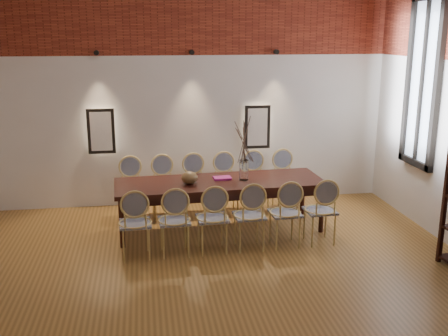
{
  "coord_description": "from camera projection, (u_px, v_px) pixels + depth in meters",
  "views": [
    {
      "loc": [
        -0.61,
        -5.18,
        2.87
      ],
      "look_at": [
        0.46,
        1.72,
        1.05
      ],
      "focal_mm": 42.0,
      "sensor_mm": 36.0,
      "label": 1
    }
  ],
  "objects": [
    {
      "name": "wall_front",
      "position": [
        324.0,
        283.0,
        1.86
      ],
      "size": [
        7.0,
        0.1,
        4.0
      ],
      "primitive_type": "cube",
      "color": "silver",
      "rests_on": "ground"
    },
    {
      "name": "window_frame",
      "position": [
        422.0,
        83.0,
        7.64
      ],
      "size": [
        0.08,
        0.9,
        2.5
      ],
      "primitive_type": "cube",
      "color": "black",
      "rests_on": "wall_right"
    },
    {
      "name": "spot_fixture_left",
      "position": [
        96.0,
        53.0,
        8.2
      ],
      "size": [
        0.08,
        0.1,
        0.08
      ],
      "primitive_type": "cylinder",
      "rotation": [
        1.57,
        0.0,
        0.0
      ],
      "color": "black",
      "rests_on": "wall_back"
    },
    {
      "name": "chair_far_d",
      "position": [
        226.0,
        184.0,
        8.52
      ],
      "size": [
        0.46,
        0.46,
        0.94
      ],
      "primitive_type": null,
      "rotation": [
        0.0,
        0.0,
        3.19
      ],
      "color": "tan",
      "rests_on": "floor"
    },
    {
      "name": "book",
      "position": [
        222.0,
        178.0,
        7.77
      ],
      "size": [
        0.27,
        0.19,
        0.03
      ],
      "primitive_type": "cube",
      "rotation": [
        0.0,
        0.0,
        0.05
      ],
      "color": "#9B2076",
      "rests_on": "dining_table"
    },
    {
      "name": "dining_table",
      "position": [
        220.0,
        205.0,
        7.76
      ],
      "size": [
        3.08,
        1.12,
        0.75
      ],
      "primitive_type": "cube",
      "rotation": [
        0.0,
        0.0,
        0.05
      ],
      "color": "black",
      "rests_on": "floor"
    },
    {
      "name": "chair_near_a",
      "position": [
        135.0,
        223.0,
        6.77
      ],
      "size": [
        0.46,
        0.46,
        0.94
      ],
      "primitive_type": null,
      "rotation": [
        0.0,
        0.0,
        0.05
      ],
      "color": "tan",
      "rests_on": "floor"
    },
    {
      "name": "niche_left",
      "position": [
        101.0,
        131.0,
        8.54
      ],
      "size": [
        0.36,
        0.06,
        0.66
      ],
      "primitive_type": "cube",
      "color": "#FFEAC6",
      "rests_on": "wall_back"
    },
    {
      "name": "chair_far_f",
      "position": [
        286.0,
        180.0,
        8.71
      ],
      "size": [
        0.46,
        0.46,
        0.94
      ],
      "primitive_type": null,
      "rotation": [
        0.0,
        0.0,
        3.19
      ],
      "color": "tan",
      "rests_on": "floor"
    },
    {
      "name": "dried_branches",
      "position": [
        244.0,
        140.0,
        7.59
      ],
      "size": [
        0.5,
        0.5,
        0.7
      ],
      "primitive_type": null,
      "color": "#463126",
      "rests_on": "vase"
    },
    {
      "name": "chair_far_a",
      "position": [
        131.0,
        189.0,
        8.23
      ],
      "size": [
        0.46,
        0.46,
        0.94
      ],
      "primitive_type": null,
      "rotation": [
        0.0,
        0.0,
        3.19
      ],
      "color": "tan",
      "rests_on": "floor"
    },
    {
      "name": "bowl",
      "position": [
        190.0,
        178.0,
        7.51
      ],
      "size": [
        0.24,
        0.24,
        0.18
      ],
      "primitive_type": "ellipsoid",
      "color": "brown",
      "rests_on": "dining_table"
    },
    {
      "name": "spot_fixture_right",
      "position": [
        276.0,
        52.0,
        8.63
      ],
      "size": [
        0.08,
        0.1,
        0.08
      ],
      "primitive_type": "cylinder",
      "rotation": [
        1.57,
        0.0,
        0.0
      ],
      "color": "black",
      "rests_on": "wall_back"
    },
    {
      "name": "floor",
      "position": [
        207.0,
        301.0,
        5.77
      ],
      "size": [
        7.0,
        7.0,
        0.02
      ],
      "primitive_type": "cube",
      "color": "olive",
      "rests_on": "ground"
    },
    {
      "name": "chair_near_c",
      "position": [
        212.0,
        218.0,
        6.96
      ],
      "size": [
        0.46,
        0.46,
        0.94
      ],
      "primitive_type": null,
      "rotation": [
        0.0,
        0.0,
        0.05
      ],
      "color": "tan",
      "rests_on": "floor"
    },
    {
      "name": "chair_far_b",
      "position": [
        164.0,
        187.0,
        8.32
      ],
      "size": [
        0.46,
        0.46,
        0.94
      ],
      "primitive_type": null,
      "rotation": [
        0.0,
        0.0,
        3.19
      ],
      "color": "tan",
      "rests_on": "floor"
    },
    {
      "name": "vase",
      "position": [
        244.0,
        170.0,
        7.7
      ],
      "size": [
        0.14,
        0.14,
        0.3
      ],
      "primitive_type": "cylinder",
      "color": "silver",
      "rests_on": "dining_table"
    },
    {
      "name": "chair_near_e",
      "position": [
        285.0,
        213.0,
        7.16
      ],
      "size": [
        0.46,
        0.46,
        0.94
      ],
      "primitive_type": null,
      "rotation": [
        0.0,
        0.0,
        0.05
      ],
      "color": "tan",
      "rests_on": "floor"
    },
    {
      "name": "chair_far_c",
      "position": [
        195.0,
        186.0,
        8.42
      ],
      "size": [
        0.46,
        0.46,
        0.94
      ],
      "primitive_type": null,
      "rotation": [
        0.0,
        0.0,
        3.19
      ],
      "color": "tan",
      "rests_on": "floor"
    },
    {
      "name": "chair_near_f",
      "position": [
        320.0,
        210.0,
        7.26
      ],
      "size": [
        0.46,
        0.46,
        0.94
      ],
      "primitive_type": null,
      "rotation": [
        0.0,
        0.0,
        0.05
      ],
      "color": "tan",
      "rests_on": "floor"
    },
    {
      "name": "chair_far_e",
      "position": [
        256.0,
        182.0,
        8.62
      ],
      "size": [
        0.46,
        0.46,
        0.94
      ],
      "primitive_type": null,
      "rotation": [
        0.0,
        0.0,
        3.19
      ],
      "color": "tan",
      "rests_on": "floor"
    },
    {
      "name": "spot_fixture_mid",
      "position": [
        192.0,
        52.0,
        8.42
      ],
      "size": [
        0.08,
        0.1,
        0.08
      ],
      "primitive_type": "cylinder",
      "rotation": [
        1.57,
        0.0,
        0.0
      ],
      "color": "black",
      "rests_on": "wall_back"
    },
    {
      "name": "wall_back",
      "position": [
        180.0,
        86.0,
        8.65
      ],
      "size": [
        7.0,
        0.1,
        4.0
      ],
      "primitive_type": "cube",
      "color": "silver",
      "rests_on": "ground"
    },
    {
      "name": "chair_near_d",
      "position": [
        249.0,
        215.0,
        7.06
      ],
      "size": [
        0.46,
        0.46,
        0.94
      ],
      "primitive_type": null,
      "rotation": [
        0.0,
        0.0,
        0.05
      ],
      "color": "tan",
      "rests_on": "floor"
    },
    {
      "name": "window_glass",
      "position": [
        424.0,
        83.0,
        7.65
      ],
      "size": [
        0.02,
        0.78,
        2.38
      ],
      "primitive_type": "cube",
      "color": "silver",
      "rests_on": "wall_right"
    },
    {
      "name": "niche_right",
      "position": [
        257.0,
        127.0,
        8.93
      ],
      "size": [
        0.36,
        0.06,
        0.66
      ],
      "primitive_type": "cube",
      "color": "#FFEAC6",
      "rests_on": "wall_back"
    },
    {
      "name": "window_mullion",
      "position": [
        422.0,
        83.0,
        7.64
      ],
      "size": [
        0.06,
        0.06,
        2.4
      ],
      "primitive_type": "cube",
      "color": "black",
      "rests_on": "wall_right"
    },
    {
      "name": "brick_band_back",
      "position": [
        178.0,
        7.0,
        8.27
      ],
      "size": [
        7.0,
        0.02,
        1.5
      ],
      "primitive_type": "cube",
      "color": "maroon",
      "rests_on": "ground"
    },
    {
      "name": "chair_near_b",
      "position": [
        174.0,
        221.0,
        6.86
      ],
      "size": [
        0.46,
        0.46,
        0.94
      ],
      "primitive_type": null,
      "rotation": [
        0.0,
        0.0,
        0.05
      ],
      "color": "tan",
      "rests_on": "floor"
    }
  ]
}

